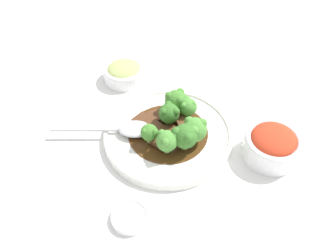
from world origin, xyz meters
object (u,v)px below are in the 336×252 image
(beef_strip_3, at_px, (148,124))
(broccoli_floret_3, at_px, (169,113))
(broccoli_floret_2, at_px, (184,136))
(serving_spoon, at_px, (129,129))
(side_bowl_appetizer, at_px, (124,72))
(beef_strip_0, at_px, (160,115))
(sauce_dish, at_px, (130,217))
(side_bowl_kimchi, at_px, (272,144))
(beef_strip_2, at_px, (164,135))
(broccoli_floret_6, at_px, (188,107))
(broccoli_floret_0, at_px, (151,134))
(broccoli_floret_5, at_px, (176,101))
(broccoli_floret_4, at_px, (167,141))
(main_plate, at_px, (168,134))
(beef_strip_1, at_px, (186,126))
(broccoli_floret_1, at_px, (195,129))

(beef_strip_3, xyz_separation_m, broccoli_floret_3, (-0.04, 0.02, 0.03))
(broccoli_floret_2, bearing_deg, serving_spoon, -59.32)
(serving_spoon, distance_m, side_bowl_appetizer, 0.20)
(beef_strip_0, height_order, sauce_dish, beef_strip_0)
(side_bowl_kimchi, bearing_deg, beef_strip_2, -45.54)
(beef_strip_0, xyz_separation_m, side_bowl_appetizer, (-0.02, -0.18, -0.00))
(broccoli_floret_6, relative_size, serving_spoon, 0.27)
(broccoli_floret_2, height_order, side_bowl_kimchi, broccoli_floret_2)
(sauce_dish, bearing_deg, broccoli_floret_6, -152.51)
(side_bowl_kimchi, bearing_deg, broccoli_floret_2, -38.28)
(broccoli_floret_0, distance_m, broccoli_floret_6, 0.10)
(broccoli_floret_2, xyz_separation_m, side_bowl_appetizer, (-0.04, -0.28, -0.03))
(broccoli_floret_0, bearing_deg, side_bowl_appetizer, -109.15)
(beef_strip_2, height_order, serving_spoon, serving_spoon)
(broccoli_floret_5, height_order, broccoli_floret_6, broccoli_floret_5)
(broccoli_floret_4, bearing_deg, broccoli_floret_5, -137.80)
(broccoli_floret_2, relative_size, broccoli_floret_3, 1.03)
(sauce_dish, bearing_deg, beef_strip_3, -134.02)
(broccoli_floret_3, xyz_separation_m, serving_spoon, (0.08, -0.04, -0.03))
(main_plate, distance_m, beef_strip_0, 0.05)
(broccoli_floret_0, bearing_deg, broccoli_floret_2, 131.50)
(broccoli_floret_4, distance_m, sauce_dish, 0.15)
(beef_strip_1, bearing_deg, broccoli_floret_5, -104.84)
(side_bowl_kimchi, relative_size, side_bowl_appetizer, 1.09)
(broccoli_floret_1, bearing_deg, broccoli_floret_6, -117.88)
(broccoli_floret_1, relative_size, side_bowl_appetizer, 0.54)
(beef_strip_3, bearing_deg, broccoli_floret_2, 103.27)
(main_plate, distance_m, broccoli_floret_3, 0.05)
(beef_strip_2, bearing_deg, beef_strip_0, -118.77)
(beef_strip_0, relative_size, broccoli_floret_1, 1.04)
(broccoli_floret_0, bearing_deg, broccoli_floret_6, -173.58)
(broccoli_floret_2, relative_size, broccoli_floret_6, 1.12)
(broccoli_floret_2, height_order, sauce_dish, broccoli_floret_2)
(broccoli_floret_4, bearing_deg, serving_spoon, -71.42)
(main_plate, xyz_separation_m, broccoli_floret_2, (0.00, 0.05, 0.04))
(beef_strip_3, bearing_deg, broccoli_floret_6, 159.79)
(broccoli_floret_1, distance_m, side_bowl_appetizer, 0.27)
(sauce_dish, bearing_deg, broccoli_floret_3, -145.56)
(side_bowl_appetizer, bearing_deg, broccoli_floret_2, 82.67)
(serving_spoon, xyz_separation_m, side_bowl_kimchi, (-0.20, 0.21, 0.01))
(beef_strip_2, relative_size, broccoli_floret_5, 1.16)
(beef_strip_1, bearing_deg, sauce_dish, 24.48)
(broccoli_floret_2, xyz_separation_m, serving_spoon, (0.06, -0.10, -0.03))
(broccoli_floret_0, bearing_deg, broccoli_floret_5, -158.20)
(main_plate, relative_size, broccoli_floret_5, 4.59)
(beef_strip_2, height_order, broccoli_floret_2, broccoli_floret_2)
(broccoli_floret_3, xyz_separation_m, side_bowl_appetizer, (-0.02, -0.21, -0.03))
(serving_spoon, bearing_deg, broccoli_floret_3, 155.26)
(beef_strip_1, height_order, beef_strip_2, beef_strip_1)
(main_plate, relative_size, broccoli_floret_1, 4.91)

